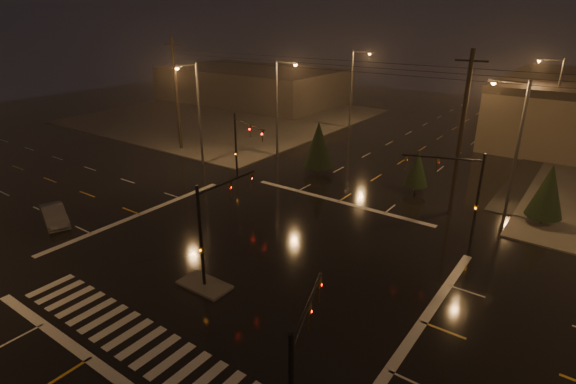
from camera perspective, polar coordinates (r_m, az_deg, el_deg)
name	(u,v)px	position (r m, az deg, el deg)	size (l,w,h in m)	color
ground	(251,257)	(28.40, -4.72, -8.20)	(140.00, 140.00, 0.00)	black
sidewalk_nw	(227,116)	(68.51, -7.81, 9.58)	(36.00, 36.00, 0.12)	#45423D
median_island	(205,285)	(25.92, -10.55, -11.52)	(3.00, 1.60, 0.15)	#45423D
crosswalk	(128,334)	(23.51, -19.63, -16.64)	(15.00, 2.60, 0.01)	beige
stop_bar_near	(89,359)	(22.77, -23.90, -18.78)	(16.00, 0.50, 0.01)	beige
stop_bar_far	(339,201)	(36.56, 6.44, -1.19)	(16.00, 0.50, 0.01)	beige
commercial_block	(252,85)	(80.14, -4.59, 13.42)	(30.00, 18.00, 5.60)	#433E3B
signal_mast_median	(212,219)	(24.71, -9.59, -3.43)	(0.25, 4.59, 6.00)	black
signal_mast_ne	(462,185)	(31.25, 21.23, 0.85)	(4.84, 1.86, 6.00)	black
signal_mast_nw	(241,140)	(39.91, -5.96, 6.53)	(4.84, 1.86, 6.00)	black
signal_mast_se	(298,378)	(14.88, 1.26, -22.54)	(1.55, 3.87, 6.00)	black
streetlight_1	(279,102)	(46.46, -1.13, 11.32)	(2.77, 0.32, 10.00)	#38383A
streetlight_2	(354,84)	(59.88, 8.33, 13.42)	(2.77, 0.32, 10.00)	#38383A
streetlight_3	(514,140)	(35.93, 26.78, 5.95)	(2.77, 0.32, 10.00)	#38383A
streetlight_4	(553,100)	(55.45, 30.58, 10.07)	(2.77, 0.32, 10.00)	#38383A
streetlight_5	(197,107)	(44.65, -11.54, 10.48)	(0.32, 2.77, 10.00)	#38383A
utility_pole_0	(177,94)	(50.85, -13.98, 11.97)	(2.20, 0.32, 12.00)	black
utility_pole_1	(461,134)	(34.54, 21.11, 6.84)	(2.20, 0.32, 12.00)	black
conifer_0	(548,191)	(36.32, 30.15, 0.16)	(2.46, 2.46, 4.54)	black
conifer_3	(318,144)	(42.05, 3.89, 6.06)	(2.77, 2.77, 5.02)	black
conifer_4	(417,168)	(38.81, 16.09, 2.95)	(1.97, 1.97, 3.78)	black
car_crossing	(54,215)	(36.34, -27.57, -2.64)	(1.44, 4.12, 1.36)	#55565C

